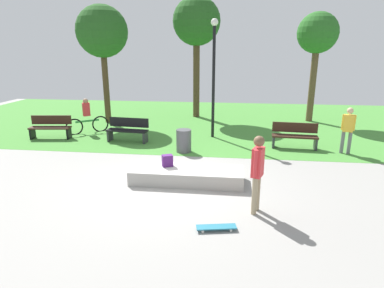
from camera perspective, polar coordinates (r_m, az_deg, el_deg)
name	(u,v)px	position (r m, az deg, el deg)	size (l,w,h in m)	color
ground_plane	(172,184)	(8.76, -3.60, -7.03)	(28.00, 28.00, 0.00)	gray
grass_lawn	(201,120)	(16.53, 1.54, 4.20)	(26.60, 11.63, 0.01)	#478C38
concrete_ledge	(187,175)	(8.81, -0.90, -5.52)	(3.02, 1.00, 0.38)	#A8A59E
backpack_on_ledge	(167,161)	(8.91, -4.35, -2.93)	(0.28, 0.20, 0.32)	#4C1E66
skater_performing_trick	(257,168)	(7.07, 11.45, -4.24)	(0.30, 0.41, 1.74)	tan
skateboard_by_ledge	(216,227)	(6.68, 4.31, -14.37)	(0.82, 0.35, 0.08)	teal
park_bench_near_path	(51,127)	(14.25, -23.61, 2.83)	(1.65, 0.67, 0.91)	#331E14
park_bench_far_left	(128,129)	(12.84, -11.22, 2.54)	(1.64, 0.63, 0.91)	black
park_bench_by_oak	(295,135)	(12.33, 17.61, 1.51)	(1.63, 0.59, 0.91)	#331E14
tree_slender_maple	(102,32)	(16.27, -15.55, 18.38)	(2.37, 2.37, 5.45)	#4C3823
tree_leaning_ash	(197,23)	(17.18, 0.81, 20.51)	(2.38, 2.38, 6.01)	#4C3823
tree_young_birch	(317,35)	(17.08, 21.21, 17.40)	(1.90, 1.90, 5.17)	brown
lamp_post	(214,68)	(12.96, 3.85, 13.14)	(0.28, 0.28, 4.59)	black
trash_bin	(184,141)	(11.31, -1.45, 0.57)	(0.52, 0.52, 0.80)	#4C4C51
pedestrian_with_backpack	(348,126)	(12.22, 25.76, 2.82)	(0.42, 0.41, 1.60)	slate
cyclist_on_bicycle	(87,119)	(14.56, -17.99, 4.28)	(1.45, 1.19, 1.52)	black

